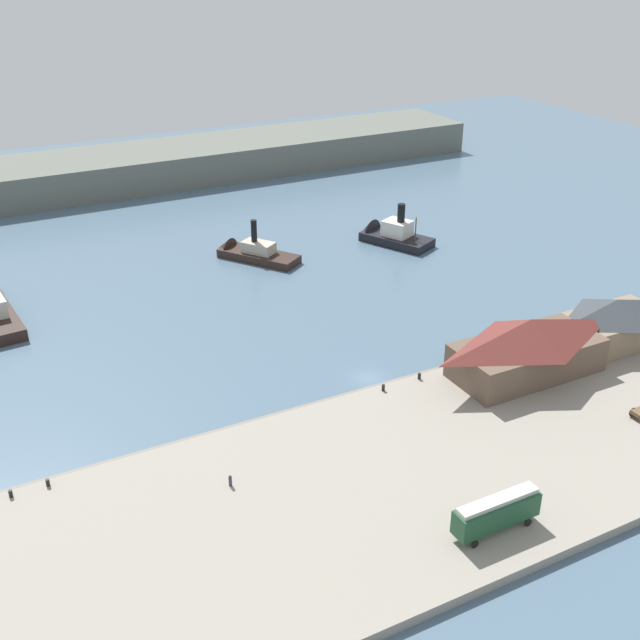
# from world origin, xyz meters

# --- Properties ---
(ground_plane) EXTENTS (320.00, 320.00, 0.00)m
(ground_plane) POSITION_xyz_m (0.00, 0.00, 0.00)
(ground_plane) COLOR slate
(quay_promenade) EXTENTS (110.00, 36.00, 1.20)m
(quay_promenade) POSITION_xyz_m (0.00, -22.00, 0.60)
(quay_promenade) COLOR gray
(quay_promenade) RESTS_ON ground
(seawall_edge) EXTENTS (110.00, 0.80, 1.00)m
(seawall_edge) POSITION_xyz_m (0.00, -3.60, 0.50)
(seawall_edge) COLOR slate
(seawall_edge) RESTS_ON ground
(ferry_shed_east_terminal) EXTENTS (21.58, 10.19, 8.44)m
(ferry_shed_east_terminal) POSITION_xyz_m (19.24, -10.60, 5.49)
(ferry_shed_east_terminal) COLOR brown
(ferry_shed_east_terminal) RESTS_ON quay_promenade
(ferry_shed_customs_shed) EXTENTS (16.33, 9.30, 7.23)m
(ferry_shed_customs_shed) POSITION_xyz_m (36.70, -9.68, 4.87)
(ferry_shed_customs_shed) COLOR #847056
(ferry_shed_customs_shed) RESTS_ON quay_promenade
(street_tram) EXTENTS (9.93, 2.46, 4.13)m
(street_tram) POSITION_xyz_m (-5.29, -34.27, 3.62)
(street_tram) COLOR #1E4C2D
(street_tram) RESTS_ON quay_promenade
(pedestrian_walking_west) EXTENTS (0.38, 0.38, 1.53)m
(pedestrian_walking_west) POSITION_xyz_m (-26.94, -14.68, 1.90)
(pedestrian_walking_west) COLOR #33384C
(pedestrian_walking_west) RESTS_ON quay_promenade
(mooring_post_east) EXTENTS (0.44, 0.44, 0.90)m
(mooring_post_east) POSITION_xyz_m (-0.96, -5.37, 1.65)
(mooring_post_east) COLOR black
(mooring_post_east) RESTS_ON quay_promenade
(mooring_post_west) EXTENTS (0.44, 0.44, 0.90)m
(mooring_post_west) POSITION_xyz_m (-45.14, -5.19, 1.65)
(mooring_post_west) COLOR black
(mooring_post_west) RESTS_ON quay_promenade
(mooring_post_center_west) EXTENTS (0.44, 0.44, 0.90)m
(mooring_post_center_west) POSITION_xyz_m (5.11, -5.10, 1.65)
(mooring_post_center_west) COLOR black
(mooring_post_center_west) RESTS_ON quay_promenade
(mooring_post_center_east) EXTENTS (0.44, 0.44, 0.90)m
(mooring_post_center_east) POSITION_xyz_m (-49.13, -5.24, 1.65)
(mooring_post_center_east) COLOR black
(mooring_post_center_east) RESTS_ON quay_promenade
(ferry_departing_north) EXTENTS (12.26, 16.83, 10.67)m
(ferry_departing_north) POSITION_xyz_m (31.83, 45.24, 1.54)
(ferry_departing_north) COLOR black
(ferry_departing_north) RESTS_ON ground
(ferry_near_quay) EXTENTS (14.03, 17.37, 9.66)m
(ferry_near_quay) POSITION_xyz_m (2.97, 50.20, 1.22)
(ferry_near_quay) COLOR black
(ferry_near_quay) RESTS_ON ground
(far_headland) EXTENTS (180.00, 24.00, 8.00)m
(far_headland) POSITION_xyz_m (0.00, 110.00, 4.00)
(far_headland) COLOR #60665B
(far_headland) RESTS_ON ground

